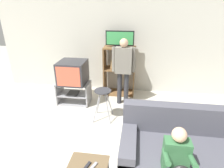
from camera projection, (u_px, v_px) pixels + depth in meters
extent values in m
cube|color=beige|center=(116.00, 44.00, 4.98)|extent=(6.40, 0.06, 2.60)
cube|color=#939399|center=(75.00, 102.00, 4.72)|extent=(0.78, 0.47, 0.02)
cube|color=#939399|center=(74.00, 93.00, 4.63)|extent=(0.75, 0.47, 0.02)
cube|color=#939399|center=(73.00, 83.00, 4.52)|extent=(0.78, 0.47, 0.02)
cube|color=#939399|center=(60.00, 92.00, 4.67)|extent=(0.03, 0.47, 0.53)
cube|color=#939399|center=(89.00, 93.00, 4.57)|extent=(0.03, 0.47, 0.53)
cube|color=black|center=(73.00, 93.00, 4.56)|extent=(0.24, 0.28, 0.05)
cube|color=#2D2D33|center=(73.00, 72.00, 4.41)|extent=(0.62, 0.63, 0.53)
cube|color=#D8593F|center=(68.00, 77.00, 4.13)|extent=(0.54, 0.01, 0.45)
cube|color=brown|center=(105.00, 70.00, 5.00)|extent=(0.03, 0.45, 1.28)
cube|color=brown|center=(134.00, 72.00, 4.90)|extent=(0.03, 0.45, 1.28)
cube|color=brown|center=(119.00, 92.00, 5.19)|extent=(0.75, 0.45, 0.03)
cube|color=brown|center=(119.00, 69.00, 4.92)|extent=(0.75, 0.45, 0.03)
cube|color=brown|center=(120.00, 48.00, 4.70)|extent=(0.75, 0.45, 0.03)
cube|color=#9E7A4C|center=(114.00, 65.00, 4.83)|extent=(0.18, 0.04, 0.22)
cube|color=black|center=(120.00, 46.00, 4.68)|extent=(0.25, 0.20, 0.04)
cube|color=black|center=(120.00, 38.00, 4.60)|extent=(0.70, 0.04, 0.36)
cube|color=#3FA559|center=(120.00, 38.00, 4.58)|extent=(0.65, 0.01, 0.31)
cylinder|color=#99999E|center=(97.00, 107.00, 3.84)|extent=(0.16, 0.17, 0.65)
cylinder|color=#99999E|center=(107.00, 108.00, 3.81)|extent=(0.16, 0.17, 0.65)
cylinder|color=#99999E|center=(99.00, 102.00, 4.05)|extent=(0.16, 0.17, 0.65)
cylinder|color=#99999E|center=(109.00, 103.00, 4.03)|extent=(0.16, 0.17, 0.65)
cylinder|color=#333338|center=(103.00, 91.00, 3.80)|extent=(0.35, 0.35, 0.02)
cylinder|color=black|center=(76.00, 165.00, 2.61)|extent=(0.02, 0.02, 0.41)
cube|color=#232328|center=(87.00, 166.00, 2.31)|extent=(0.08, 0.15, 0.02)
cube|color=gray|center=(93.00, 167.00, 2.30)|extent=(0.09, 0.15, 0.02)
cube|color=#4C4C56|center=(189.00, 159.00, 2.69)|extent=(1.98, 0.93, 0.44)
cube|color=#4C4C56|center=(188.00, 119.00, 2.85)|extent=(1.98, 0.20, 0.45)
cube|color=#4C4C56|center=(128.00, 150.00, 2.78)|extent=(0.22, 0.93, 0.56)
cylinder|color=#2D2D33|center=(119.00, 88.00, 4.53)|extent=(0.11, 0.11, 0.80)
cylinder|color=#2D2D33|center=(126.00, 89.00, 4.51)|extent=(0.11, 0.11, 0.80)
cube|color=gray|center=(124.00, 60.00, 4.24)|extent=(0.38, 0.20, 0.60)
cylinder|color=gray|center=(114.00, 59.00, 4.27)|extent=(0.08, 0.08, 0.57)
cylinder|color=gray|center=(134.00, 60.00, 4.21)|extent=(0.08, 0.08, 0.57)
sphere|color=#DBAD89|center=(124.00, 43.00, 4.09)|extent=(0.19, 0.19, 0.19)
cube|color=#33663D|center=(176.00, 155.00, 2.20)|extent=(0.30, 0.17, 0.41)
cylinder|color=#33663D|center=(166.00, 156.00, 2.07)|extent=(0.06, 0.31, 0.14)
cylinder|color=#33663D|center=(192.00, 159.00, 2.03)|extent=(0.06, 0.31, 0.14)
sphere|color=#DBAD89|center=(179.00, 135.00, 2.08)|extent=(0.17, 0.17, 0.17)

